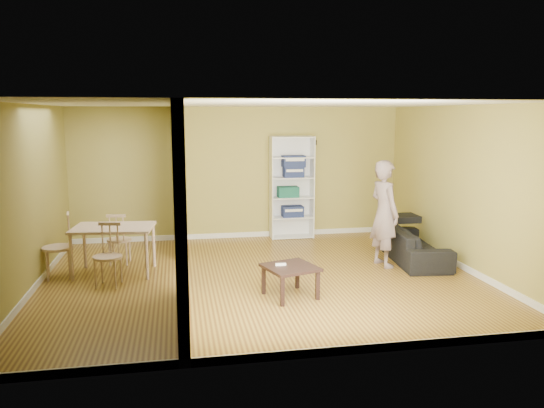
{
  "coord_description": "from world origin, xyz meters",
  "views": [
    {
      "loc": [
        -1.22,
        -7.66,
        2.45
      ],
      "look_at": [
        0.2,
        0.2,
        1.1
      ],
      "focal_mm": 35.0,
      "sensor_mm": 36.0,
      "label": 1
    }
  ],
  "objects": [
    {
      "name": "game_controller",
      "position": [
        0.13,
        -0.85,
        0.45
      ],
      "size": [
        0.15,
        0.04,
        0.03
      ],
      "primitive_type": "cube",
      "color": "white",
      "rests_on": "coffee_table"
    },
    {
      "name": "chair_far",
      "position": [
        -2.19,
        1.19,
        0.43
      ],
      "size": [
        0.44,
        0.44,
        0.87
      ],
      "primitive_type": null,
      "rotation": [
        0.0,
        0.0,
        3.03
      ],
      "color": "#D6B579",
      "rests_on": "ground"
    },
    {
      "name": "chair_near",
      "position": [
        -2.24,
        0.03,
        0.45
      ],
      "size": [
        0.49,
        0.49,
        0.91
      ],
      "primitive_type": null,
      "rotation": [
        0.0,
        0.0,
        -0.2
      ],
      "color": "tan",
      "rests_on": "ground"
    },
    {
      "name": "partition",
      "position": [
        -1.2,
        0.0,
        1.3
      ],
      "size": [
        0.22,
        5.5,
        2.6
      ],
      "primitive_type": null,
      "color": "#A89E46",
      "rests_on": "ground"
    },
    {
      "name": "paper_box_teal",
      "position": [
        0.95,
        2.56,
        0.93
      ],
      "size": [
        0.41,
        0.27,
        0.21
      ],
      "primitive_type": "cube",
      "color": "#1F6D57",
      "rests_on": "bookshelf"
    },
    {
      "name": "sofa",
      "position": [
        2.7,
        0.53,
        0.36
      ],
      "size": [
        1.97,
        1.0,
        0.72
      ],
      "primitive_type": "imported",
      "rotation": [
        0.0,
        0.0,
        1.47
      ],
      "color": "#2D2D34",
      "rests_on": "ground"
    },
    {
      "name": "coffee_table",
      "position": [
        0.25,
        -0.9,
        0.36
      ],
      "size": [
        0.65,
        0.65,
        0.43
      ],
      "rotation": [
        0.0,
        0.0,
        0.3
      ],
      "color": "#35201A",
      "rests_on": "ground"
    },
    {
      "name": "paper_box_navy_c",
      "position": [
        1.06,
        2.56,
        1.56
      ],
      "size": [
        0.44,
        0.29,
        0.22
      ],
      "primitive_type": "cube",
      "color": "#345182",
      "rests_on": "bookshelf"
    },
    {
      "name": "paper_box_navy_a",
      "position": [
        1.04,
        2.56,
        0.54
      ],
      "size": [
        0.42,
        0.27,
        0.21
      ],
      "primitive_type": "cube",
      "color": "navy",
      "rests_on": "bookshelf"
    },
    {
      "name": "dining_table",
      "position": [
        -2.21,
        0.63,
        0.67
      ],
      "size": [
        1.2,
        0.8,
        0.75
      ],
      "rotation": [
        0.0,
        0.0,
        -0.11
      ],
      "color": "#DAB48E",
      "rests_on": "ground"
    },
    {
      "name": "bookshelf",
      "position": [
        1.03,
        2.61,
        1.02
      ],
      "size": [
        0.86,
        0.37,
        2.03
      ],
      "color": "white",
      "rests_on": "ground"
    },
    {
      "name": "chair_left",
      "position": [
        -3.03,
        0.57,
        0.5
      ],
      "size": [
        0.53,
        0.53,
        0.99
      ],
      "primitive_type": null,
      "rotation": [
        0.0,
        0.0,
        -1.39
      ],
      "color": "tan",
      "rests_on": "ground"
    },
    {
      "name": "person",
      "position": [
        2.07,
        0.31,
        1.02
      ],
      "size": [
        0.85,
        0.73,
        2.04
      ],
      "primitive_type": "imported",
      "rotation": [
        0.0,
        0.0,
        1.79
      ],
      "color": "slate",
      "rests_on": "ground"
    },
    {
      "name": "paper_box_navy_b",
      "position": [
        1.06,
        2.56,
        1.33
      ],
      "size": [
        0.39,
        0.26,
        0.2
      ],
      "primitive_type": "cube",
      "color": "navy",
      "rests_on": "bookshelf"
    },
    {
      "name": "wall_speaker",
      "position": [
        1.5,
        2.69,
        1.9
      ],
      "size": [
        0.1,
        0.1,
        0.1
      ],
      "primitive_type": "cube",
      "color": "black",
      "rests_on": "room_shell"
    },
    {
      "name": "room_shell",
      "position": [
        0.0,
        0.0,
        1.3
      ],
      "size": [
        6.5,
        6.5,
        6.5
      ],
      "color": "olive",
      "rests_on": "ground"
    }
  ]
}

